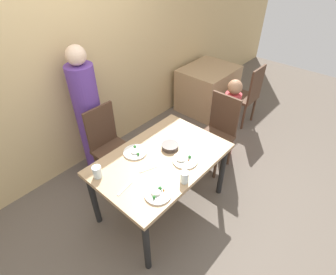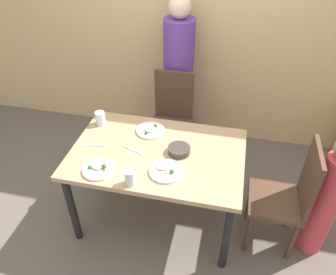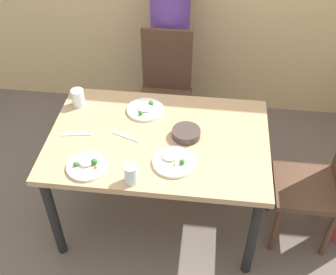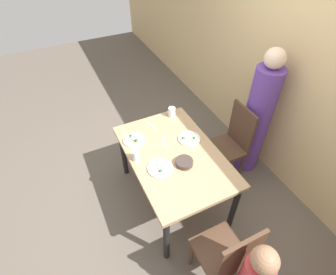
{
  "view_description": "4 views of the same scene",
  "coord_description": "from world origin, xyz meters",
  "px_view_note": "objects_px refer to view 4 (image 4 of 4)",
  "views": [
    {
      "loc": [
        -1.38,
        -1.31,
        2.45
      ],
      "look_at": [
        0.11,
        0.01,
        0.91
      ],
      "focal_mm": 28.0,
      "sensor_mm": 36.0,
      "label": 1
    },
    {
      "loc": [
        0.5,
        -1.85,
        2.35
      ],
      "look_at": [
        0.07,
        0.06,
        0.84
      ],
      "focal_mm": 35.0,
      "sensor_mm": 36.0,
      "label": 2
    },
    {
      "loc": [
        0.28,
        -1.85,
        2.42
      ],
      "look_at": [
        0.06,
        -0.03,
        0.77
      ],
      "focal_mm": 45.0,
      "sensor_mm": 36.0,
      "label": 3
    },
    {
      "loc": [
        1.59,
        -0.85,
        2.65
      ],
      "look_at": [
        -0.09,
        -0.02,
        0.9
      ],
      "focal_mm": 28.0,
      "sensor_mm": 36.0,
      "label": 4
    }
  ],
  "objects_px": {
    "chair_adult_spot": "(231,142)",
    "bowl_curry": "(184,162)",
    "person_adult": "(257,119)",
    "glass_water_tall": "(172,112)",
    "chair_child_spot": "(226,255)",
    "plate_rice_adult": "(189,138)"
  },
  "relations": [
    {
      "from": "chair_adult_spot",
      "to": "person_adult",
      "type": "distance_m",
      "value": 0.39
    },
    {
      "from": "chair_child_spot",
      "to": "bowl_curry",
      "type": "distance_m",
      "value": 0.88
    },
    {
      "from": "chair_adult_spot",
      "to": "chair_child_spot",
      "type": "height_order",
      "value": "same"
    },
    {
      "from": "person_adult",
      "to": "plate_rice_adult",
      "type": "height_order",
      "value": "person_adult"
    },
    {
      "from": "chair_child_spot",
      "to": "glass_water_tall",
      "type": "distance_m",
      "value": 1.61
    },
    {
      "from": "bowl_curry",
      "to": "chair_child_spot",
      "type": "bearing_deg",
      "value": -4.04
    },
    {
      "from": "person_adult",
      "to": "plate_rice_adult",
      "type": "relative_size",
      "value": 6.85
    },
    {
      "from": "chair_adult_spot",
      "to": "glass_water_tall",
      "type": "distance_m",
      "value": 0.78
    },
    {
      "from": "chair_adult_spot",
      "to": "bowl_curry",
      "type": "bearing_deg",
      "value": -73.76
    },
    {
      "from": "glass_water_tall",
      "to": "chair_child_spot",
      "type": "bearing_deg",
      "value": -10.43
    },
    {
      "from": "plate_rice_adult",
      "to": "glass_water_tall",
      "type": "distance_m",
      "value": 0.44
    },
    {
      "from": "chair_adult_spot",
      "to": "glass_water_tall",
      "type": "bearing_deg",
      "value": -133.76
    },
    {
      "from": "bowl_curry",
      "to": "plate_rice_adult",
      "type": "bearing_deg",
      "value": 142.71
    },
    {
      "from": "chair_child_spot",
      "to": "bowl_curry",
      "type": "height_order",
      "value": "chair_child_spot"
    },
    {
      "from": "person_adult",
      "to": "glass_water_tall",
      "type": "distance_m",
      "value": 0.98
    },
    {
      "from": "person_adult",
      "to": "glass_water_tall",
      "type": "relative_size",
      "value": 14.19
    },
    {
      "from": "glass_water_tall",
      "to": "bowl_curry",
      "type": "bearing_deg",
      "value": -17.54
    },
    {
      "from": "bowl_curry",
      "to": "glass_water_tall",
      "type": "distance_m",
      "value": 0.76
    },
    {
      "from": "plate_rice_adult",
      "to": "person_adult",
      "type": "bearing_deg",
      "value": 85.84
    },
    {
      "from": "chair_adult_spot",
      "to": "person_adult",
      "type": "height_order",
      "value": "person_adult"
    },
    {
      "from": "glass_water_tall",
      "to": "person_adult",
      "type": "bearing_deg",
      "value": 59.13
    },
    {
      "from": "bowl_curry",
      "to": "glass_water_tall",
      "type": "relative_size",
      "value": 1.51
    }
  ]
}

